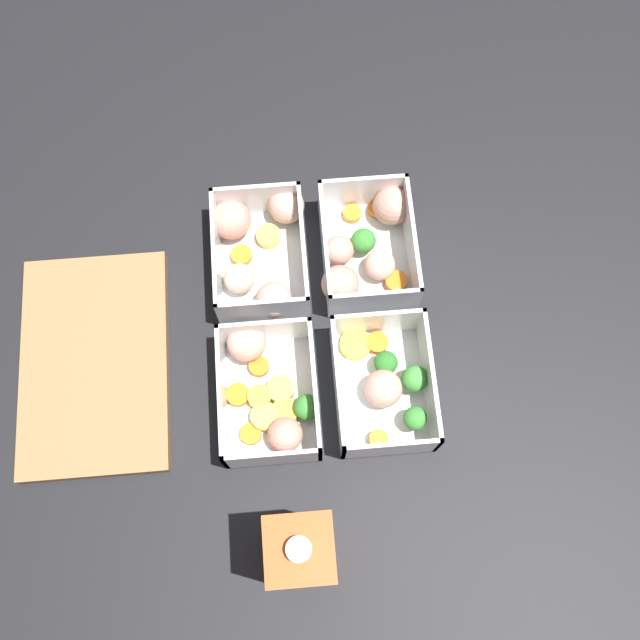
% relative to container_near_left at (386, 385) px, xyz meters
% --- Properties ---
extents(ground_plane, '(4.00, 4.00, 0.00)m').
position_rel_container_near_left_xyz_m(ground_plane, '(0.09, 0.07, -0.03)').
color(ground_plane, black).
extents(container_near_left, '(0.17, 0.11, 0.07)m').
position_rel_container_near_left_xyz_m(container_near_left, '(0.00, 0.00, 0.00)').
color(container_near_left, white).
rests_on(container_near_left, ground_plane).
extents(container_near_right, '(0.16, 0.14, 0.07)m').
position_rel_container_near_left_xyz_m(container_near_right, '(0.18, 0.00, 0.00)').
color(container_near_right, white).
rests_on(container_near_right, ground_plane).
extents(container_far_left, '(0.18, 0.12, 0.07)m').
position_rel_container_near_left_xyz_m(container_far_left, '(0.00, 0.14, -0.00)').
color(container_far_left, white).
rests_on(container_far_left, ground_plane).
extents(container_far_right, '(0.18, 0.14, 0.07)m').
position_rel_container_near_left_xyz_m(container_far_right, '(0.19, 0.14, 0.00)').
color(container_far_right, white).
rests_on(container_far_right, ground_plane).
extents(juice_carton, '(0.07, 0.07, 0.20)m').
position_rel_container_near_left_xyz_m(juice_carton, '(-0.19, 0.11, 0.07)').
color(juice_carton, '#D14C1E').
rests_on(juice_carton, ground_plane).
extents(cutting_board, '(0.28, 0.18, 0.02)m').
position_rel_container_near_left_xyz_m(cutting_board, '(0.06, 0.35, -0.02)').
color(cutting_board, olive).
rests_on(cutting_board, ground_plane).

